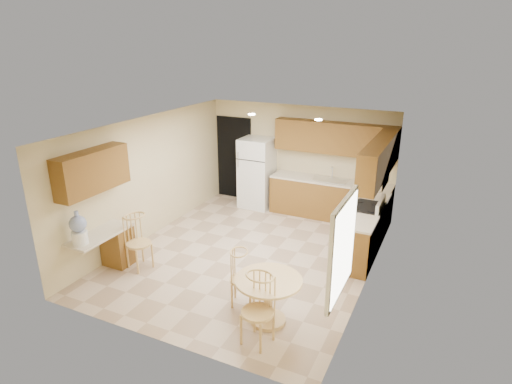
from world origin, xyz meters
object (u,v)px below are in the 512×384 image
at_px(dining_table, 268,294).
at_px(water_crock, 79,229).
at_px(refrigerator, 257,173).
at_px(chair_table_b, 254,308).
at_px(stove, 364,227).
at_px(chair_desk, 134,239).
at_px(chair_table_a, 240,275).

relative_size(dining_table, water_crock, 1.70).
height_order(refrigerator, chair_table_b, refrigerator).
distance_m(refrigerator, stove, 3.15).
bearing_deg(chair_desk, dining_table, 99.51).
bearing_deg(chair_desk, water_crock, -13.78).
bearing_deg(chair_desk, stove, 143.22).
xyz_separation_m(stove, chair_desk, (-3.47, -2.54, 0.14)).
xyz_separation_m(dining_table, chair_desk, (-2.73, 0.36, 0.14)).
xyz_separation_m(chair_table_a, chair_desk, (-2.18, 0.20, 0.06)).
bearing_deg(water_crock, chair_desk, 59.21).
xyz_separation_m(dining_table, water_crock, (-3.18, -0.40, 0.56)).
bearing_deg(stove, dining_table, -104.32).
distance_m(dining_table, water_crock, 3.26).
bearing_deg(stove, water_crock, -139.94).
height_order(stove, water_crock, water_crock).
distance_m(chair_desk, water_crock, 0.97).
height_order(dining_table, chair_table_b, chair_table_b).
bearing_deg(dining_table, stove, 75.68).
bearing_deg(dining_table, water_crock, -172.91).
xyz_separation_m(refrigerator, stove, (2.88, -1.22, -0.38)).
height_order(stove, chair_desk, stove).
xyz_separation_m(chair_desk, water_crock, (-0.45, -0.76, 0.42)).
xyz_separation_m(dining_table, chair_table_b, (0.05, -0.57, 0.15)).
relative_size(dining_table, chair_desk, 0.96).
relative_size(chair_desk, water_crock, 1.76).
distance_m(refrigerator, chair_desk, 3.82).
relative_size(chair_table_a, chair_table_b, 0.89).
relative_size(chair_table_b, water_crock, 1.77).
distance_m(refrigerator, dining_table, 4.66).
distance_m(chair_table_a, chair_table_b, 0.95).
height_order(refrigerator, chair_table_a, refrigerator).
xyz_separation_m(refrigerator, chair_table_a, (1.58, -3.96, -0.30)).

